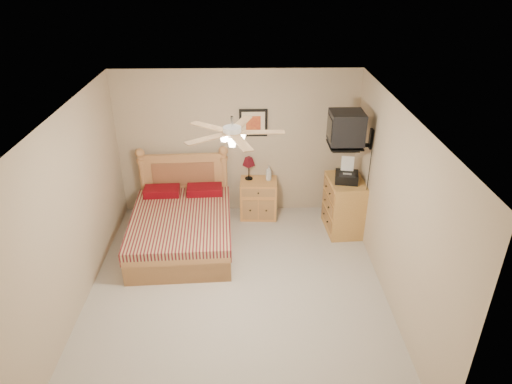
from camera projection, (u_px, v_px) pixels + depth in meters
floor at (237, 290)px, 6.23m from camera, size 4.50×4.50×0.00m
ceiling at (232, 114)px, 5.06m from camera, size 4.00×4.50×0.04m
wall_back at (237, 144)px, 7.63m from camera, size 4.00×0.04×2.50m
wall_front at (230, 353)px, 3.65m from camera, size 4.00×0.04×2.50m
wall_left at (72, 213)px, 5.60m from camera, size 0.04×4.50×2.50m
wall_right at (395, 209)px, 5.68m from camera, size 0.04×4.50×2.50m
bed at (180, 210)px, 6.91m from camera, size 1.58×2.02×1.26m
nightstand at (258, 198)px, 7.85m from camera, size 0.64×0.49×0.67m
table_lamp at (249, 168)px, 7.68m from camera, size 0.23×0.23×0.40m
lotion_bottle at (269, 173)px, 7.67m from camera, size 0.12×0.12×0.26m
framed_picture at (253, 123)px, 7.45m from camera, size 0.46×0.04×0.46m
dresser at (344, 205)px, 7.39m from camera, size 0.59×0.80×0.91m
fax_machine at (347, 171)px, 7.06m from camera, size 0.41×0.43×0.37m
magazine_lower at (340, 172)px, 7.43m from camera, size 0.25×0.31×0.03m
magazine_upper at (340, 170)px, 7.42m from camera, size 0.23×0.27×0.02m
wall_tv at (356, 130)px, 6.60m from camera, size 0.56×0.46×0.58m
ceiling_fan at (232, 132)px, 4.95m from camera, size 1.14×1.14×0.28m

